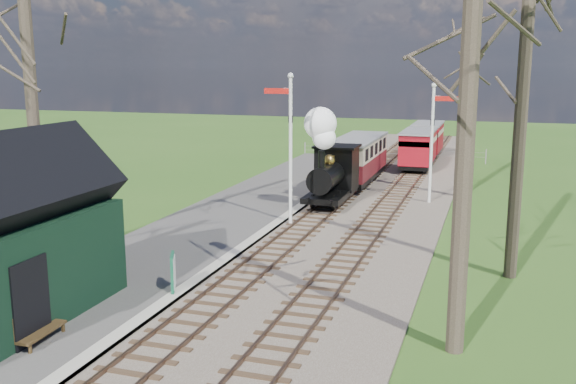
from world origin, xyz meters
name	(u,v)px	position (x,y,z in m)	size (l,w,h in m)	color
distant_hills	(435,265)	(1.40, 64.38, -16.21)	(114.40, 48.00, 22.02)	#385B23
ballast_bed	(367,199)	(1.30, 22.00, 0.05)	(8.00, 60.00, 0.10)	brown
track_near	(341,197)	(0.00, 22.00, 0.10)	(1.60, 60.00, 0.15)	brown
track_far	(393,200)	(2.60, 22.00, 0.10)	(1.60, 60.00, 0.15)	brown
platform	(208,230)	(-3.50, 14.00, 0.10)	(5.00, 44.00, 0.20)	#474442
coping_strip	(262,235)	(-1.20, 14.00, 0.10)	(0.40, 44.00, 0.21)	#B2AD9E
station_shed	(4,240)	(-4.30, 4.00, 2.27)	(3.25, 6.30, 4.78)	black
semaphore_near	(289,138)	(-0.77, 16.00, 3.62)	(1.22, 0.24, 6.22)	silver
semaphore_far	(434,134)	(4.37, 22.00, 3.35)	(1.22, 0.24, 5.72)	silver
bare_trees	(295,109)	(1.33, 10.10, 5.21)	(15.51, 22.39, 12.00)	#382D23
fence_line	(392,152)	(0.30, 36.00, 0.55)	(12.60, 0.08, 1.00)	slate
locomotive	(330,163)	(-0.01, 19.80, 2.10)	(1.82, 4.25, 4.55)	black
coach	(358,158)	(0.00, 25.86, 1.54)	(2.12, 7.28, 2.23)	black
red_carriage_a	(418,149)	(2.60, 31.70, 1.41)	(1.92, 4.76, 2.02)	black
red_carriage_b	(427,139)	(2.60, 37.20, 1.41)	(1.92, 4.76, 2.02)	black
sign_board	(173,272)	(-1.38, 7.15, 0.74)	(0.38, 0.70, 1.08)	#104E32
bench	(37,325)	(-2.76, 3.10, 0.58)	(0.47, 1.45, 0.82)	#3F2D16
person	(11,318)	(-3.17, 2.77, 0.85)	(0.47, 0.31, 1.29)	#1A1C2F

